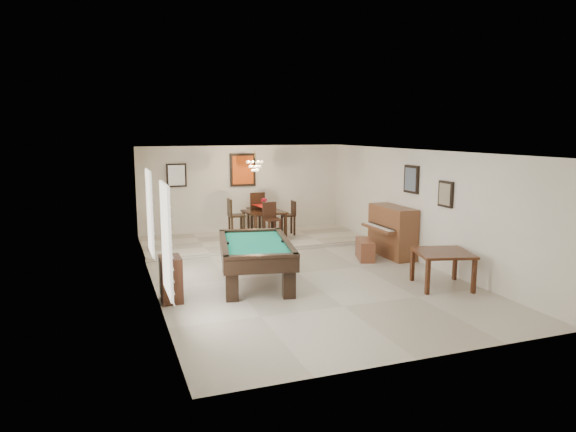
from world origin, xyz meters
TOP-DOWN VIEW (x-y plane):
  - ground_plane at (0.00, 0.00)m, footprint 6.00×9.00m
  - wall_back at (0.00, 4.50)m, footprint 6.00×0.04m
  - wall_front at (0.00, -4.50)m, footprint 6.00×0.04m
  - wall_left at (-3.00, 0.00)m, footprint 0.04×9.00m
  - wall_right at (3.00, 0.00)m, footprint 0.04×9.00m
  - ceiling at (0.00, 0.00)m, footprint 6.00×9.00m
  - dining_step at (0.00, 3.25)m, footprint 6.00×2.50m
  - window_left_front at (-2.97, -2.20)m, footprint 0.06×1.00m
  - window_left_rear at (-2.97, 0.60)m, footprint 0.06×1.00m
  - pool_table at (-1.06, -0.42)m, footprint 1.78×2.69m
  - square_table at (2.31, -1.86)m, footprint 1.26×1.26m
  - upright_piano at (2.57, 0.65)m, footprint 0.82×1.47m
  - piano_bench at (1.94, 0.58)m, footprint 0.58×0.91m
  - apothecary_chest at (-2.78, -0.94)m, footprint 0.36×0.54m
  - dining_table at (0.30, 3.37)m, footprint 1.11×1.11m
  - flower_vase at (0.30, 3.37)m, footprint 0.18×0.18m
  - dining_chair_south at (0.30, 2.65)m, footprint 0.43×0.43m
  - dining_chair_north at (0.28, 4.14)m, footprint 0.44×0.44m
  - dining_chair_west at (-0.48, 3.37)m, footprint 0.41×0.41m
  - dining_chair_east at (1.01, 3.40)m, footprint 0.37×0.37m
  - chandelier at (0.00, 3.20)m, footprint 0.44×0.44m
  - back_painting at (0.00, 4.46)m, footprint 0.75×0.06m
  - back_mirror at (-1.90, 4.46)m, footprint 0.55×0.06m
  - right_picture_upper at (2.96, 0.30)m, footprint 0.06×0.55m
  - right_picture_lower at (2.96, -1.00)m, footprint 0.06×0.45m

SIDE VIEW (x-z plane):
  - ground_plane at x=0.00m, z-range -0.02..0.00m
  - dining_step at x=0.00m, z-range 0.00..0.12m
  - piano_bench at x=1.94m, z-range 0.00..0.47m
  - square_table at x=2.31m, z-range 0.00..0.71m
  - apothecary_chest at x=-2.78m, z-range 0.00..0.82m
  - pool_table at x=-1.06m, z-range 0.00..0.83m
  - dining_table at x=0.30m, z-range 0.12..0.96m
  - dining_chair_east at x=1.01m, z-range 0.12..1.08m
  - upright_piano at x=2.57m, z-range 0.00..1.22m
  - dining_chair_south at x=0.30m, z-range 0.12..1.16m
  - dining_chair_west at x=-0.48m, z-range 0.12..1.22m
  - dining_chair_north at x=0.28m, z-range 0.12..1.29m
  - flower_vase at x=0.30m, z-range 0.96..1.21m
  - wall_back at x=0.00m, z-range 0.00..2.60m
  - wall_front at x=0.00m, z-range 0.00..2.60m
  - wall_left at x=-3.00m, z-range 0.00..2.60m
  - wall_right at x=3.00m, z-range 0.00..2.60m
  - window_left_front at x=-2.97m, z-range 0.55..2.25m
  - window_left_rear at x=-2.97m, z-range 0.55..2.25m
  - right_picture_lower at x=2.96m, z-range 1.42..1.98m
  - back_mirror at x=-1.90m, z-range 1.48..2.12m
  - back_painting at x=0.00m, z-range 1.42..2.38m
  - right_picture_upper at x=2.96m, z-range 1.57..2.23m
  - chandelier at x=0.00m, z-range 1.90..2.50m
  - ceiling at x=0.00m, z-range 2.58..2.62m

